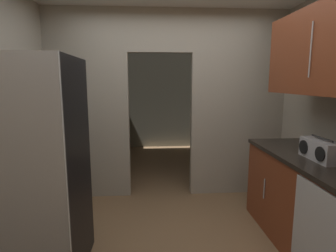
{
  "coord_description": "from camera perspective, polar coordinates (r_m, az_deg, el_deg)",
  "views": [
    {
      "loc": [
        -0.26,
        -2.26,
        1.62
      ],
      "look_at": [
        -0.04,
        0.98,
        1.09
      ],
      "focal_mm": 28.99,
      "sensor_mm": 36.0,
      "label": 1
    }
  ],
  "objects": [
    {
      "name": "kitchen_partition",
      "position": [
        3.79,
        0.46,
        5.46
      ],
      "size": [
        3.27,
        0.12,
        2.58
      ],
      "color": "#ADA899",
      "rests_on": "ground"
    },
    {
      "name": "adjoining_room_shell",
      "position": [
        5.79,
        -1.35,
        6.04
      ],
      "size": [
        3.27,
        3.0,
        2.58
      ],
      "color": "gray",
      "rests_on": "ground"
    },
    {
      "name": "refrigerator",
      "position": [
        2.5,
        -26.1,
        -8.17
      ],
      "size": [
        0.72,
        0.79,
        1.81
      ],
      "color": "black",
      "rests_on": "ground"
    },
    {
      "name": "lower_cabinet_run",
      "position": [
        2.99,
        28.76,
        -14.6
      ],
      "size": [
        0.69,
        1.8,
        0.92
      ],
      "color": "brown",
      "rests_on": "ground"
    },
    {
      "name": "dishwasher",
      "position": [
        2.46,
        28.41,
        -20.71
      ],
      "size": [
        0.02,
        0.56,
        0.86
      ],
      "color": "#B7BABC",
      "rests_on": "ground"
    },
    {
      "name": "upper_cabinet_counterside",
      "position": [
        2.77,
        31.11,
        13.55
      ],
      "size": [
        0.36,
        1.62,
        0.77
      ],
      "color": "brown"
    },
    {
      "name": "boombox",
      "position": [
        2.78,
        29.43,
        -4.43
      ],
      "size": [
        0.18,
        0.42,
        0.21
      ],
      "color": "#B2B2B7",
      "rests_on": "lower_cabinet_run"
    }
  ]
}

